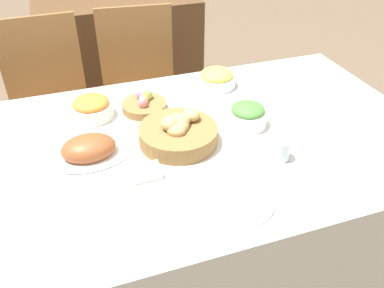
% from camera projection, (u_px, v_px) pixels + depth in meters
% --- Properties ---
extents(ground_plane, '(12.00, 12.00, 0.00)m').
position_uv_depth(ground_plane, '(190.00, 269.00, 2.00)').
color(ground_plane, brown).
extents(dining_table, '(1.89, 1.10, 0.78)m').
position_uv_depth(dining_table, '(190.00, 213.00, 1.77)').
color(dining_table, silver).
rests_on(dining_table, ground).
extents(chair_far_center, '(0.46, 0.46, 1.01)m').
position_uv_depth(chair_far_center, '(141.00, 94.00, 2.35)').
color(chair_far_center, olive).
rests_on(chair_far_center, ground).
extents(chair_far_left, '(0.43, 0.43, 1.01)m').
position_uv_depth(chair_far_left, '(52.00, 108.00, 2.22)').
color(chair_far_left, olive).
rests_on(chair_far_left, ground).
extents(sideboard, '(1.12, 0.44, 0.85)m').
position_uv_depth(sideboard, '(123.00, 60.00, 3.01)').
color(sideboard, brown).
rests_on(sideboard, ground).
extents(bread_basket, '(0.30, 0.30, 0.11)m').
position_uv_depth(bread_basket, '(178.00, 133.00, 1.51)').
color(bread_basket, olive).
rests_on(bread_basket, dining_table).
extents(egg_basket, '(0.19, 0.19, 0.08)m').
position_uv_depth(egg_basket, '(144.00, 104.00, 1.72)').
color(egg_basket, olive).
rests_on(egg_basket, dining_table).
extents(ham_platter, '(0.30, 0.21, 0.09)m').
position_uv_depth(ham_platter, '(89.00, 149.00, 1.45)').
color(ham_platter, white).
rests_on(ham_platter, dining_table).
extents(green_salad_bowl, '(0.16, 0.16, 0.09)m').
position_uv_depth(green_salad_bowl, '(247.00, 115.00, 1.61)').
color(green_salad_bowl, white).
rests_on(green_salad_bowl, dining_table).
extents(carrot_bowl, '(0.17, 0.17, 0.09)m').
position_uv_depth(carrot_bowl, '(91.00, 108.00, 1.66)').
color(carrot_bowl, white).
rests_on(carrot_bowl, dining_table).
extents(pineapple_bowl, '(0.18, 0.18, 0.09)m').
position_uv_depth(pineapple_bowl, '(217.00, 78.00, 1.89)').
color(pineapple_bowl, silver).
rests_on(pineapple_bowl, dining_table).
extents(dinner_plate, '(0.24, 0.24, 0.01)m').
position_uv_depth(dinner_plate, '(236.00, 201.00, 1.27)').
color(dinner_plate, white).
rests_on(dinner_plate, dining_table).
extents(fork, '(0.01, 0.17, 0.00)m').
position_uv_depth(fork, '(192.00, 212.00, 1.23)').
color(fork, silver).
rests_on(fork, dining_table).
extents(knife, '(0.01, 0.17, 0.00)m').
position_uv_depth(knife, '(277.00, 191.00, 1.31)').
color(knife, silver).
rests_on(knife, dining_table).
extents(spoon, '(0.01, 0.17, 0.00)m').
position_uv_depth(spoon, '(285.00, 189.00, 1.31)').
color(spoon, silver).
rests_on(spoon, dining_table).
extents(drinking_cup, '(0.07, 0.07, 0.08)m').
position_uv_depth(drinking_cup, '(280.00, 149.00, 1.43)').
color(drinking_cup, silver).
rests_on(drinking_cup, dining_table).
extents(butter_dish, '(0.12, 0.07, 0.03)m').
position_uv_depth(butter_dish, '(143.00, 173.00, 1.36)').
color(butter_dish, white).
rests_on(butter_dish, dining_table).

